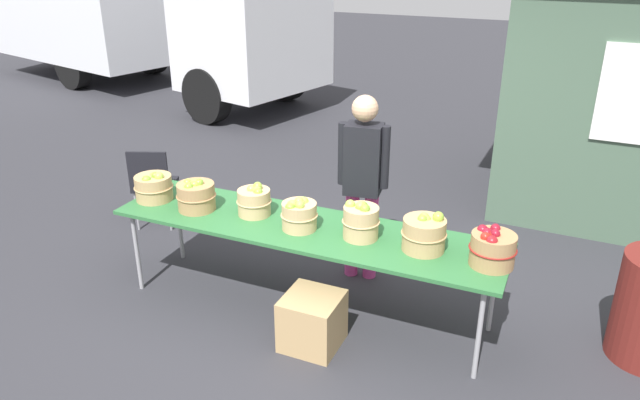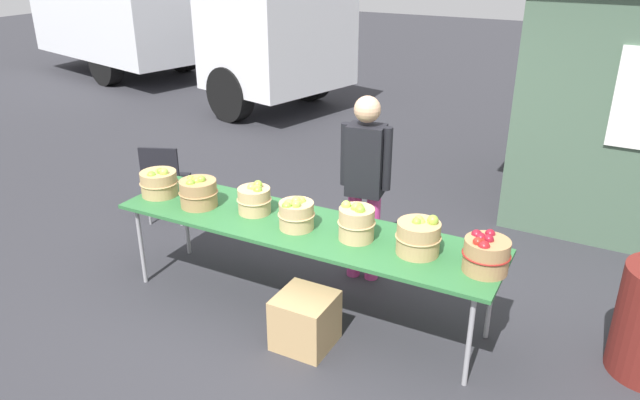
{
  "view_description": "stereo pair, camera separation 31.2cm",
  "coord_description": "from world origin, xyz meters",
  "px_view_note": "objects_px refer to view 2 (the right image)",
  "views": [
    {
      "loc": [
        1.8,
        -3.77,
        2.8
      ],
      "look_at": [
        0.0,
        0.3,
        0.85
      ],
      "focal_mm": 33.71,
      "sensor_mm": 36.0,
      "label": 1
    },
    {
      "loc": [
        2.08,
        -3.63,
        2.8
      ],
      "look_at": [
        0.0,
        0.3,
        0.85
      ],
      "focal_mm": 33.71,
      "sensor_mm": 36.0,
      "label": 2
    }
  ],
  "objects_px": {
    "folding_chair": "(164,177)",
    "apple_basket_red_0": "(486,254)",
    "apple_basket_green_5": "(419,237)",
    "produce_crate": "(305,320)",
    "apple_basket_green_0": "(159,183)",
    "box_truck": "(153,8)",
    "market_table": "(302,229)",
    "vendor_adult": "(365,176)",
    "apple_basket_green_3": "(296,214)",
    "apple_basket_green_4": "(356,222)",
    "apple_basket_green_1": "(198,192)",
    "apple_basket_green_2": "(254,199)"
  },
  "relations": [
    {
      "from": "apple_basket_green_2",
      "to": "box_truck",
      "type": "relative_size",
      "value": 0.04
    },
    {
      "from": "apple_basket_green_0",
      "to": "produce_crate",
      "type": "distance_m",
      "value": 1.8
    },
    {
      "from": "apple_basket_green_3",
      "to": "produce_crate",
      "type": "xyz_separation_m",
      "value": [
        0.27,
        -0.35,
        -0.67
      ]
    },
    {
      "from": "apple_basket_green_0",
      "to": "produce_crate",
      "type": "relative_size",
      "value": 0.81
    },
    {
      "from": "apple_basket_green_3",
      "to": "vendor_adult",
      "type": "bearing_deg",
      "value": 71.79
    },
    {
      "from": "apple_basket_green_4",
      "to": "produce_crate",
      "type": "relative_size",
      "value": 0.71
    },
    {
      "from": "apple_basket_green_3",
      "to": "produce_crate",
      "type": "relative_size",
      "value": 0.7
    },
    {
      "from": "market_table",
      "to": "box_truck",
      "type": "xyz_separation_m",
      "value": [
        -6.85,
        6.03,
        0.77
      ]
    },
    {
      "from": "apple_basket_green_2",
      "to": "apple_basket_green_3",
      "type": "bearing_deg",
      "value": -11.8
    },
    {
      "from": "apple_basket_green_1",
      "to": "apple_basket_green_4",
      "type": "bearing_deg",
      "value": 2.61
    },
    {
      "from": "apple_basket_red_0",
      "to": "box_truck",
      "type": "distance_m",
      "value": 10.27
    },
    {
      "from": "market_table",
      "to": "vendor_adult",
      "type": "bearing_deg",
      "value": 71.64
    },
    {
      "from": "market_table",
      "to": "apple_basket_green_5",
      "type": "distance_m",
      "value": 0.95
    },
    {
      "from": "apple_basket_green_1",
      "to": "apple_basket_green_2",
      "type": "relative_size",
      "value": 1.15
    },
    {
      "from": "market_table",
      "to": "apple_basket_green_2",
      "type": "bearing_deg",
      "value": 175.56
    },
    {
      "from": "apple_basket_green_2",
      "to": "box_truck",
      "type": "xyz_separation_m",
      "value": [
        -6.39,
        5.99,
        0.62
      ]
    },
    {
      "from": "apple_basket_green_5",
      "to": "apple_basket_green_4",
      "type": "bearing_deg",
      "value": -178.84
    },
    {
      "from": "apple_basket_green_0",
      "to": "apple_basket_green_2",
      "type": "distance_m",
      "value": 0.93
    },
    {
      "from": "apple_basket_red_0",
      "to": "vendor_adult",
      "type": "height_order",
      "value": "vendor_adult"
    },
    {
      "from": "apple_basket_green_2",
      "to": "apple_basket_green_3",
      "type": "xyz_separation_m",
      "value": [
        0.44,
        -0.09,
        0.0
      ]
    },
    {
      "from": "apple_basket_green_1",
      "to": "vendor_adult",
      "type": "xyz_separation_m",
      "value": [
        1.17,
        0.75,
        0.1
      ]
    },
    {
      "from": "apple_basket_green_1",
      "to": "produce_crate",
      "type": "height_order",
      "value": "apple_basket_green_1"
    },
    {
      "from": "box_truck",
      "to": "produce_crate",
      "type": "bearing_deg",
      "value": -27.81
    },
    {
      "from": "apple_basket_green_5",
      "to": "produce_crate",
      "type": "xyz_separation_m",
      "value": [
        -0.69,
        -0.41,
        -0.67
      ]
    },
    {
      "from": "apple_basket_green_0",
      "to": "box_truck",
      "type": "distance_m",
      "value": 8.19
    },
    {
      "from": "market_table",
      "to": "apple_basket_green_4",
      "type": "xyz_separation_m",
      "value": [
        0.46,
        -0.01,
        0.17
      ]
    },
    {
      "from": "apple_basket_green_0",
      "to": "vendor_adult",
      "type": "distance_m",
      "value": 1.77
    },
    {
      "from": "apple_basket_red_0",
      "to": "vendor_adult",
      "type": "bearing_deg",
      "value": 149.17
    },
    {
      "from": "box_truck",
      "to": "folding_chair",
      "type": "xyz_separation_m",
      "value": [
        4.77,
        -5.26,
        -0.98
      ]
    },
    {
      "from": "apple_basket_green_1",
      "to": "folding_chair",
      "type": "xyz_separation_m",
      "value": [
        -1.14,
        0.84,
        -0.36
      ]
    },
    {
      "from": "apple_basket_green_1",
      "to": "apple_basket_green_5",
      "type": "distance_m",
      "value": 1.88
    },
    {
      "from": "apple_basket_green_4",
      "to": "apple_basket_red_0",
      "type": "relative_size",
      "value": 0.9
    },
    {
      "from": "apple_basket_red_0",
      "to": "folding_chair",
      "type": "bearing_deg",
      "value": 167.24
    },
    {
      "from": "vendor_adult",
      "to": "apple_basket_red_0",
      "type": "bearing_deg",
      "value": 141.19
    },
    {
      "from": "market_table",
      "to": "folding_chair",
      "type": "xyz_separation_m",
      "value": [
        -2.08,
        0.77,
        -0.21
      ]
    },
    {
      "from": "apple_basket_green_1",
      "to": "apple_basket_green_5",
      "type": "bearing_deg",
      "value": 2.25
    },
    {
      "from": "market_table",
      "to": "apple_basket_green_4",
      "type": "height_order",
      "value": "apple_basket_green_4"
    },
    {
      "from": "apple_basket_green_3",
      "to": "apple_basket_red_0",
      "type": "distance_m",
      "value": 1.43
    },
    {
      "from": "apple_basket_green_1",
      "to": "produce_crate",
      "type": "xyz_separation_m",
      "value": [
        1.19,
        -0.34,
        -0.67
      ]
    },
    {
      "from": "apple_basket_red_0",
      "to": "vendor_adult",
      "type": "relative_size",
      "value": 0.2
    },
    {
      "from": "apple_basket_green_5",
      "to": "apple_basket_red_0",
      "type": "relative_size",
      "value": 1.01
    },
    {
      "from": "folding_chair",
      "to": "apple_basket_red_0",
      "type": "bearing_deg",
      "value": 144.96
    },
    {
      "from": "folding_chair",
      "to": "produce_crate",
      "type": "relative_size",
      "value": 2.1
    },
    {
      "from": "apple_basket_green_1",
      "to": "box_truck",
      "type": "relative_size",
      "value": 0.04
    },
    {
      "from": "apple_basket_green_3",
      "to": "apple_basket_green_5",
      "type": "relative_size",
      "value": 0.88
    },
    {
      "from": "apple_basket_green_2",
      "to": "apple_basket_green_4",
      "type": "xyz_separation_m",
      "value": [
        0.92,
        -0.04,
        0.02
      ]
    },
    {
      "from": "apple_basket_green_3",
      "to": "apple_basket_green_1",
      "type": "bearing_deg",
      "value": -179.18
    },
    {
      "from": "vendor_adult",
      "to": "apple_basket_green_1",
      "type": "bearing_deg",
      "value": 24.81
    },
    {
      "from": "market_table",
      "to": "apple_basket_green_0",
      "type": "height_order",
      "value": "apple_basket_green_0"
    },
    {
      "from": "apple_basket_green_3",
      "to": "folding_chair",
      "type": "distance_m",
      "value": 2.25
    }
  ]
}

